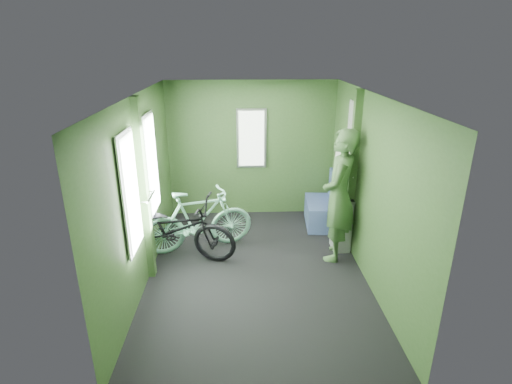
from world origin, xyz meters
TOP-DOWN VIEW (x-y plane):
  - room at (-0.04, 0.04)m, footprint 4.00×4.02m
  - bicycle_black at (-1.12, 0.43)m, footprint 1.88×1.14m
  - bicycle_mint at (-0.81, 0.63)m, footprint 1.71×1.03m
  - passenger at (1.13, 0.38)m, footprint 0.67×0.79m
  - waste_box at (1.26, 0.62)m, footprint 0.24×0.33m
  - bench_seat at (1.14, 1.45)m, footprint 0.52×0.85m

SIDE VIEW (x-z plane):
  - bicycle_black at x=-1.12m, z-range -0.50..0.50m
  - bicycle_mint at x=-0.81m, z-range -0.51..0.51m
  - bench_seat at x=1.14m, z-range -0.18..0.69m
  - waste_box at x=1.26m, z-range 0.00..0.80m
  - passenger at x=1.13m, z-range 0.00..1.84m
  - room at x=-0.04m, z-range 0.28..2.59m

